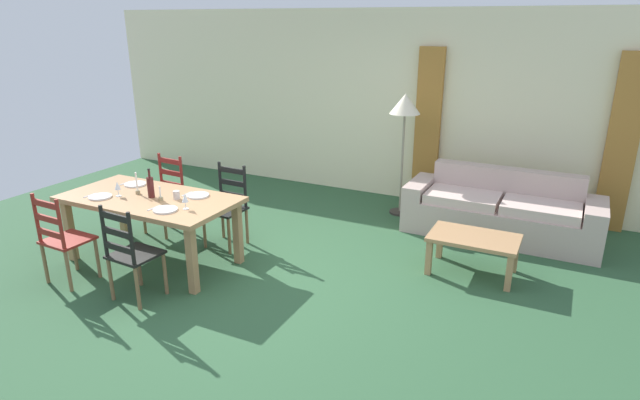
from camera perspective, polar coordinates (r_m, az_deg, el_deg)
ground_plane at (r=5.49m, az=-6.54°, el=-8.76°), size 9.60×9.60×0.02m
wall_far at (r=7.91m, az=6.31°, el=10.29°), size 9.60×0.16×2.70m
curtain_panel_left at (r=7.58m, az=11.63°, el=7.72°), size 0.35×0.08×2.20m
curtain_panel_right at (r=7.36m, az=29.98°, el=5.21°), size 0.35×0.08×2.20m
dining_table at (r=5.90m, az=-18.01°, el=-0.46°), size 1.90×0.96×0.75m
dining_chair_near_left at (r=5.80m, az=-26.20°, el=-3.83°), size 0.44×0.42×0.96m
dining_chair_near_right at (r=5.20m, az=-19.92°, el=-5.50°), size 0.44×0.42×0.96m
dining_chair_far_left at (r=6.79m, az=-16.44°, el=0.57°), size 0.45×0.43×0.96m
dining_chair_far_right at (r=6.21m, az=-10.05°, el=-0.66°), size 0.43×0.41×0.96m
dinner_plate_near_left at (r=6.03m, az=-22.81°, el=0.33°), size 0.24×0.24×0.02m
fork_near_left at (r=6.14m, az=-23.73°, el=0.48°), size 0.02×0.17×0.01m
dinner_plate_near_right at (r=5.40m, az=-16.49°, el=-1.02°), size 0.24×0.24×0.02m
fork_near_right at (r=5.50m, az=-17.63°, el=-0.83°), size 0.02×0.17×0.01m
dinner_plate_far_left at (r=6.34m, az=-19.47°, el=1.64°), size 0.24×0.24×0.02m
fork_far_left at (r=6.45m, az=-20.40°, el=1.75°), size 0.02×0.17×0.01m
dinner_plate_far_right at (r=5.75m, az=-13.16°, el=0.50°), size 0.24×0.24×0.02m
fork_far_right at (r=5.85m, az=-14.29°, el=0.65°), size 0.02×0.17×0.01m
wine_bottle at (r=5.81m, az=-17.96°, el=1.38°), size 0.07×0.07×0.32m
wine_glass_near_left at (r=5.97m, az=-21.18°, el=1.40°), size 0.06×0.06×0.16m
wine_glass_near_right at (r=5.36m, az=-14.48°, el=0.16°), size 0.06×0.06×0.16m
coffee_cup_primary at (r=5.70m, az=-15.36°, el=0.53°), size 0.07×0.07×0.09m
candle_tall at (r=5.99m, az=-19.26°, el=1.25°), size 0.05×0.05×0.24m
candle_short at (r=5.70m, az=-16.96°, el=0.33°), size 0.05×0.05×0.16m
couch at (r=6.81m, az=19.11°, el=-1.30°), size 2.29×0.82×0.80m
coffee_table at (r=5.68m, az=16.39°, el=-4.40°), size 0.90×0.56×0.42m
standing_lamp at (r=6.98m, az=9.22°, el=9.50°), size 0.40×0.40×1.64m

